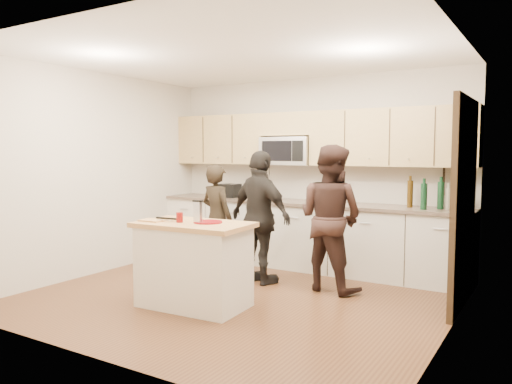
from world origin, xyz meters
The scene contains 21 objects.
floor centered at (0.00, 0.00, 0.00)m, with size 4.50×4.50×0.00m, color brown.
room_shell centered at (0.00, 0.00, 1.73)m, with size 4.52×4.02×2.71m.
back_cabinetry centered at (0.00, 1.69, 0.47)m, with size 4.50×0.66×0.94m.
upper_cabinetry centered at (0.03, 1.83, 1.84)m, with size 4.50×0.33×0.75m.
microwave centered at (-0.31, 1.80, 1.65)m, with size 0.76×0.41×0.40m.
doorway centered at (2.23, 0.90, 1.16)m, with size 0.06×1.25×2.20m.
framed_picture centered at (1.95, 1.98, 1.28)m, with size 0.30×0.03×0.38m.
dish_towel centered at (-0.95, 1.50, 0.80)m, with size 0.34×0.60×0.48m.
island centered at (-0.21, -0.53, 0.45)m, with size 1.24×0.77×0.90m.
red_plate centered at (-0.07, -0.47, 0.91)m, with size 0.30×0.30×0.02m, color maroon.
box_grater centered at (-0.13, -0.56, 1.03)m, with size 0.10×0.05×0.23m.
drink_glass centered at (-0.34, -0.60, 0.95)m, with size 0.07×0.07×0.11m, color maroon.
cutting_board centered at (-0.65, -0.68, 0.91)m, with size 0.25×0.19×0.02m, color tan.
tongs centered at (-0.53, -0.57, 0.93)m, with size 0.29×0.03×0.02m, color black.
knife centered at (-0.49, -0.66, 0.92)m, with size 0.20×0.02×0.01m, color silver.
toaster centered at (-1.25, 1.67, 1.04)m, with size 0.29×0.24×0.21m.
bottle_cluster centered at (1.76, 1.70, 1.12)m, with size 0.63×0.28×0.40m.
orchid centered at (2.10, 1.72, 1.15)m, with size 0.24×0.19×0.43m, color #3C732E.
woman_left centered at (-0.93, 0.89, 0.73)m, with size 0.53×0.35×1.47m, color black.
woman_center centered at (0.76, 0.82, 0.86)m, with size 0.84×0.65×1.72m, color black.
woman_right centered at (-0.09, 0.64, 0.83)m, with size 0.97×0.40×1.66m, color black.
Camera 1 is at (3.05, -4.63, 1.65)m, focal length 35.00 mm.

